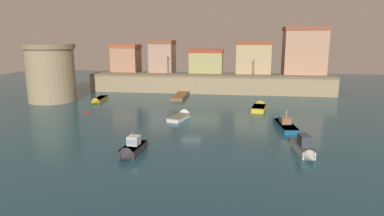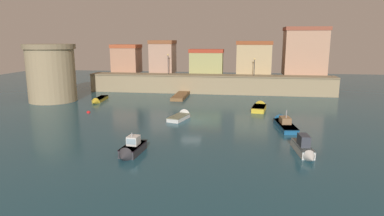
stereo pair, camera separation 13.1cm
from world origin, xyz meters
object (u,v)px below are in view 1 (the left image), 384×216
moored_boat_5 (283,123)px  moored_boat_6 (98,100)px  moored_boat_0 (259,107)px  moored_boat_2 (182,116)px  moored_boat_1 (131,150)px  quay_lamp_0 (168,61)px  fortress_tower (51,73)px  quay_lamp_1 (254,64)px  moored_boat_3 (305,148)px  mooring_buoy_0 (88,113)px

moored_boat_5 → moored_boat_6: (-28.80, 11.71, -0.10)m
moored_boat_0 → moored_boat_2: 12.56m
moored_boat_1 → moored_boat_6: bearing=-146.0°
quay_lamp_0 → moored_boat_5: size_ratio=0.55×
fortress_tower → quay_lamp_0: (17.19, 12.48, 1.28)m
quay_lamp_1 → moored_boat_0: (0.47, -14.72, -5.33)m
quay_lamp_0 → moored_boat_0: size_ratio=0.78×
moored_boat_1 → moored_boat_3: moored_boat_1 is taller
mooring_buoy_0 → moored_boat_0: bearing=12.9°
fortress_tower → moored_boat_3: bearing=-29.8°
moored_boat_1 → moored_boat_5: 19.56m
quay_lamp_1 → moored_boat_3: quay_lamp_1 is taller
fortress_tower → moored_boat_5: (36.63, -11.25, -4.43)m
moored_boat_2 → moored_boat_0: bearing=-41.8°
mooring_buoy_0 → quay_lamp_1: bearing=40.4°
quay_lamp_0 → moored_boat_6: bearing=-127.9°
moored_boat_3 → moored_boat_6: (-29.50, 21.86, -0.28)m
quay_lamp_0 → moored_boat_5: (19.44, -23.73, -5.72)m
moored_boat_2 → moored_boat_5: (12.87, -2.10, 0.08)m
moored_boat_1 → moored_boat_0: bearing=154.4°
quay_lamp_1 → moored_boat_1: size_ratio=0.75×
moored_boat_3 → moored_boat_5: moored_boat_5 is taller
quay_lamp_0 → moored_boat_0: 23.24m
moored_boat_2 → moored_boat_6: size_ratio=0.79×
moored_boat_0 → moored_boat_2: moored_boat_0 is taller
moored_boat_6 → moored_boat_3: bearing=47.6°
moored_boat_5 → mooring_buoy_0: (-26.67, 3.47, -0.38)m
quay_lamp_0 → moored_boat_0: quay_lamp_0 is taller
fortress_tower → quay_lamp_1: fortress_tower is taller
quay_lamp_0 → moored_boat_3: bearing=-59.3°
quay_lamp_0 → moored_boat_6: size_ratio=0.61×
quay_lamp_1 → moored_boat_0: size_ratio=0.65×
moored_boat_3 → moored_boat_5: 10.18m
quay_lamp_0 → mooring_buoy_0: size_ratio=7.31×
moored_boat_1 → mooring_buoy_0: size_ratio=8.11×
fortress_tower → mooring_buoy_0: bearing=-38.0°
quay_lamp_1 → moored_boat_2: quay_lamp_1 is taller
fortress_tower → moored_boat_3: 43.24m
moored_boat_2 → fortress_tower: bearing=83.7°
fortress_tower → moored_boat_1: (21.75, -23.94, -4.29)m
moored_boat_2 → moored_boat_3: 18.28m
moored_boat_0 → moored_boat_6: (-26.42, 2.69, -0.11)m
quay_lamp_0 → quay_lamp_1: bearing=0.0°
quay_lamp_1 → moored_boat_6: bearing=-155.1°
moored_boat_2 → mooring_buoy_0: bearing=99.1°
quay_lamp_0 → moored_boat_2: quay_lamp_0 is taller
moored_boat_6 → mooring_buoy_0: 8.51m
moored_boat_0 → moored_boat_1: 25.05m
moored_boat_3 → mooring_buoy_0: 30.58m
moored_boat_2 → moored_boat_3: size_ratio=0.92×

